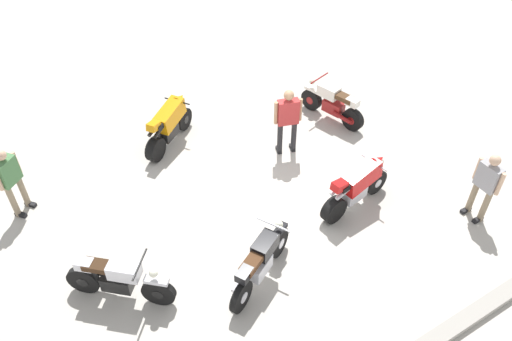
# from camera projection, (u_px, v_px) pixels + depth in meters

# --- Properties ---
(ground_plane) EXTENTS (40.00, 40.00, 0.00)m
(ground_plane) POSITION_uv_depth(u_px,v_px,m) (271.00, 193.00, 11.77)
(ground_plane) COLOR #B7B2A8
(motorcycle_cream_vintage) EXTENTS (0.81, 1.92, 1.07)m
(motorcycle_cream_vintage) POSITION_uv_depth(u_px,v_px,m) (333.00, 104.00, 13.56)
(motorcycle_cream_vintage) COLOR black
(motorcycle_cream_vintage) RESTS_ON ground
(motorcycle_silver_cruiser) EXTENTS (1.63, 1.49, 1.09)m
(motorcycle_silver_cruiser) POSITION_uv_depth(u_px,v_px,m) (118.00, 279.00, 9.37)
(motorcycle_silver_cruiser) COLOR black
(motorcycle_silver_cruiser) RESTS_ON ground
(motorcycle_red_sportbike) EXTENTS (1.96, 0.70, 1.14)m
(motorcycle_red_sportbike) POSITION_uv_depth(u_px,v_px,m) (357.00, 185.00, 11.10)
(motorcycle_red_sportbike) COLOR black
(motorcycle_red_sportbike) RESTS_ON ground
(motorcycle_black_cruiser) EXTENTS (1.89, 1.12, 1.09)m
(motorcycle_black_cruiser) POSITION_uv_depth(u_px,v_px,m) (260.00, 262.00, 9.66)
(motorcycle_black_cruiser) COLOR black
(motorcycle_black_cruiser) RESTS_ON ground
(motorcycle_orange_sportbike) EXTENTS (1.71, 1.27, 1.14)m
(motorcycle_orange_sportbike) POSITION_uv_depth(u_px,v_px,m) (169.00, 124.00, 12.73)
(motorcycle_orange_sportbike) COLOR black
(motorcycle_orange_sportbike) RESTS_ON ground
(person_in_gray_shirt) EXTENTS (0.30, 0.65, 1.68)m
(person_in_gray_shirt) POSITION_uv_depth(u_px,v_px,m) (486.00, 183.00, 10.62)
(person_in_gray_shirt) COLOR gray
(person_in_gray_shirt) RESTS_ON ground
(person_in_red_shirt) EXTENTS (0.67, 0.43, 1.78)m
(person_in_red_shirt) POSITION_uv_depth(u_px,v_px,m) (288.00, 118.00, 12.18)
(person_in_red_shirt) COLOR #262628
(person_in_red_shirt) RESTS_ON ground
(person_in_green_shirt) EXTENTS (0.57, 0.52, 1.68)m
(person_in_green_shirt) POSITION_uv_depth(u_px,v_px,m) (10.00, 178.00, 10.74)
(person_in_green_shirt) COLOR gray
(person_in_green_shirt) RESTS_ON ground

